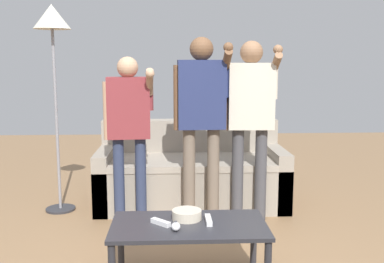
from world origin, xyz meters
name	(u,v)px	position (x,y,z in m)	size (l,w,h in m)	color
couch	(191,175)	(0.16, 1.58, 0.29)	(1.84, 0.84, 0.81)	#9E9384
coffee_table	(189,231)	(0.07, -0.11, 0.36)	(0.98, 0.52, 0.41)	#2D2D33
snack_bowl	(187,215)	(0.06, -0.02, 0.44)	(0.19, 0.19, 0.06)	beige
game_remote_nunchuk	(176,226)	(-0.01, -0.21, 0.43)	(0.06, 0.09, 0.05)	white
floor_lamp	(52,33)	(-1.11, 1.41, 1.67)	(0.34, 0.34, 1.93)	#2D2D33
player_left	(129,120)	(-0.40, 1.05, 0.92)	(0.45, 0.33, 1.46)	#2D3856
player_center	(201,108)	(0.23, 1.01, 1.02)	(0.49, 0.32, 1.62)	#756656
player_right	(250,109)	(0.66, 1.07, 1.00)	(0.47, 0.32, 1.60)	#47474C
game_remote_wand_near	(161,222)	(-0.10, -0.11, 0.42)	(0.13, 0.13, 0.03)	white
game_remote_wand_far	(208,220)	(0.20, -0.09, 0.42)	(0.04, 0.16, 0.03)	white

